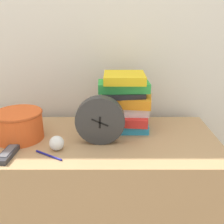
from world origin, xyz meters
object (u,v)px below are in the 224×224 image
(desk_clock, at_px, (99,121))
(tv_remote, at_px, (10,150))
(book_stack, at_px, (124,102))
(basket, at_px, (18,124))
(crumpled_paper_ball, at_px, (56,143))
(pen, at_px, (48,155))

(desk_clock, distance_m, tv_remote, 0.38)
(book_stack, relative_size, tv_remote, 1.35)
(book_stack, xyz_separation_m, basket, (-0.47, -0.11, -0.06))
(book_stack, height_order, tv_remote, book_stack)
(crumpled_paper_ball, bearing_deg, tv_remote, -172.14)
(book_stack, xyz_separation_m, tv_remote, (-0.47, -0.24, -0.12))
(tv_remote, bearing_deg, basket, 92.13)
(basket, relative_size, tv_remote, 1.08)
(pen, bearing_deg, desk_clock, 30.10)
(crumpled_paper_ball, xyz_separation_m, pen, (-0.02, -0.05, -0.03))
(pen, bearing_deg, tv_remote, 169.73)
(tv_remote, bearing_deg, crumpled_paper_ball, 7.86)
(crumpled_paper_ball, bearing_deg, basket, 150.32)
(desk_clock, distance_m, crumpled_paper_ball, 0.20)
(tv_remote, relative_size, crumpled_paper_ball, 3.28)
(tv_remote, bearing_deg, book_stack, 27.55)
(desk_clock, xyz_separation_m, book_stack, (0.11, 0.16, 0.03))
(tv_remote, bearing_deg, pen, -10.27)
(desk_clock, distance_m, pen, 0.25)
(basket, height_order, pen, basket)
(book_stack, distance_m, tv_remote, 0.54)
(desk_clock, distance_m, basket, 0.36)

